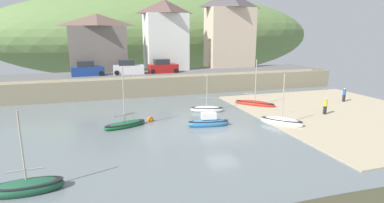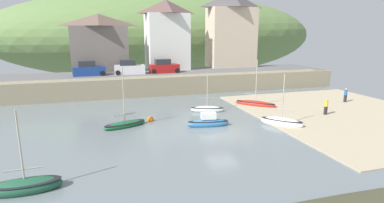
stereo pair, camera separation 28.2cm
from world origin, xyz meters
name	(u,v)px [view 1 (the left image)]	position (x,y,z in m)	size (l,w,h in m)	color
ground	(317,183)	(1.40, -9.56, 0.16)	(48.00, 41.00, 0.61)	slate
quay_seawall	(172,83)	(0.00, 17.50, 1.36)	(48.00, 9.40, 2.40)	gray
hillside_backdrop	(158,35)	(5.58, 55.20, 7.18)	(80.00, 44.00, 20.51)	#618045
waterfront_building_left	(98,42)	(-9.04, 25.20, 6.56)	(8.08, 5.50, 8.19)	slate
waterfront_building_centre	(165,34)	(0.91, 25.20, 7.69)	(6.40, 5.90, 10.41)	silver
waterfront_building_right	(230,29)	(11.68, 25.20, 8.46)	(7.76, 4.69, 11.91)	beige
church_with_spire	(228,24)	(13.05, 29.20, 9.37)	(3.00, 3.00, 13.51)	tan
sailboat_far_left	(282,122)	(5.78, 0.48, 0.32)	(3.34, 3.42, 4.83)	white
sailboat_nearest_shore	(27,187)	(-13.33, -5.66, 0.30)	(3.66, 1.45, 4.57)	#1F5439
dinghy_open_wooden	(255,104)	(7.06, 7.65, 0.27)	(3.95, 3.92, 5.34)	#AA2519
sailboat_white_hull	(207,109)	(1.13, 6.95, 0.26)	(3.56, 1.95, 4.20)	white
rowboat_small_beached	(209,122)	(-0.45, 2.21, 0.35)	(3.79, 1.42, 1.42)	teal
fishing_boat_green	(125,124)	(-7.46, 4.14, 0.23)	(4.03, 2.44, 5.34)	#1A5D33
parked_car_near_slipway	(88,70)	(-10.66, 20.70, 3.20)	(4.17, 1.88, 1.95)	navy
parked_car_by_wall	(128,68)	(-5.37, 20.70, 3.20)	(4.20, 1.95, 1.95)	silver
parked_car_end_of_row	(163,67)	(-0.51, 20.70, 3.20)	(4.15, 1.82, 1.95)	#AF1A1A
person_on_slipway	(344,94)	(17.86, 6.14, 0.98)	(0.34, 0.34, 1.62)	#282833
person_near_water	(325,105)	(11.82, 2.18, 0.98)	(0.34, 0.34, 1.62)	#282833
mooring_buoy	(150,119)	(-5.06, 5.22, 0.17)	(0.58, 0.58, 0.58)	orange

